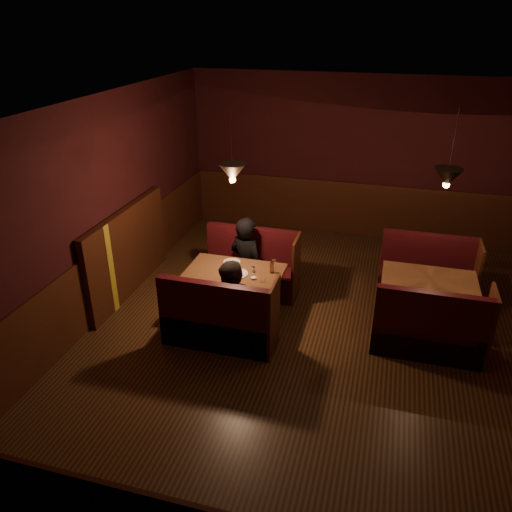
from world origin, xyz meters
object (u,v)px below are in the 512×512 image
(second_table, at_px, (428,290))
(main_table, at_px, (236,281))
(main_bench_near, at_px, (219,324))
(second_bench_near, at_px, (429,334))
(diner_b, at_px, (234,292))
(diner_a, at_px, (246,246))
(second_bench_far, at_px, (426,279))
(main_bench_far, at_px, (252,271))

(second_table, bearing_deg, main_table, -169.05)
(main_bench_near, relative_size, second_bench_near, 1.06)
(second_table, xyz_separation_m, diner_b, (-2.33, -1.09, 0.23))
(main_table, height_order, diner_a, diner_a)
(second_table, bearing_deg, second_bench_far, 87.80)
(main_bench_far, distance_m, second_table, 2.51)
(main_bench_far, relative_size, second_bench_near, 1.06)
(second_bench_near, height_order, diner_b, diner_b)
(second_bench_near, bearing_deg, diner_a, 162.05)
(second_table, height_order, diner_a, diner_a)
(second_bench_far, xyz_separation_m, diner_a, (-2.56, -0.62, 0.48))
(second_table, relative_size, second_bench_far, 0.90)
(diner_a, bearing_deg, second_table, -159.28)
(main_table, height_order, main_bench_near, main_bench_near)
(main_table, distance_m, diner_b, 0.66)
(main_bench_far, bearing_deg, main_bench_near, -90.00)
(main_table, distance_m, diner_a, 0.64)
(main_table, bearing_deg, main_bench_near, -88.85)
(diner_b, bearing_deg, second_table, 19.16)
(main_bench_near, relative_size, diner_b, 0.97)
(second_table, xyz_separation_m, second_bench_far, (0.03, 0.72, -0.20))
(diner_a, bearing_deg, main_bench_near, 114.67)
(second_bench_near, xyz_separation_m, diner_b, (-2.36, -0.37, 0.43))
(main_bench_near, distance_m, diner_b, 0.47)
(main_bench_near, bearing_deg, second_bench_far, 37.61)
(main_table, relative_size, second_bench_far, 0.96)
(second_bench_far, relative_size, second_bench_near, 1.00)
(main_table, bearing_deg, second_bench_far, 25.48)
(second_bench_far, relative_size, diner_b, 0.91)
(diner_a, relative_size, diner_b, 1.07)
(second_bench_near, relative_size, diner_a, 0.85)
(main_bench_far, xyz_separation_m, second_bench_far, (2.52, 0.48, -0.00))
(second_table, distance_m, second_bench_far, 0.75)
(second_bench_far, distance_m, diner_a, 2.68)
(main_table, relative_size, main_bench_far, 0.91)
(main_bench_near, bearing_deg, main_bench_far, 90.00)
(main_table, bearing_deg, second_table, 10.95)
(diner_b, bearing_deg, main_bench_far, 90.85)
(main_table, relative_size, main_bench_near, 0.91)
(second_table, height_order, diner_b, diner_b)
(second_bench_far, height_order, second_bench_near, same)
(second_bench_far, bearing_deg, diner_a, -166.40)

